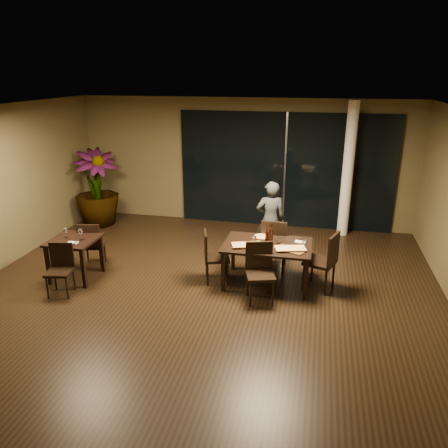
% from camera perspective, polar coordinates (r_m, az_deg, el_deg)
% --- Properties ---
extents(ground, '(8.00, 8.00, 0.00)m').
position_cam_1_polar(ground, '(7.35, -3.13, -9.74)').
color(ground, black).
rests_on(ground, ground).
extents(wall_back, '(8.00, 0.10, 3.00)m').
position_cam_1_polar(wall_back, '(10.57, 2.59, 8.09)').
color(wall_back, brown).
rests_on(wall_back, ground).
extents(wall_front, '(8.00, 0.10, 3.00)m').
position_cam_1_polar(wall_front, '(3.45, -22.85, -19.40)').
color(wall_front, brown).
rests_on(wall_front, ground).
extents(ceiling, '(8.00, 8.00, 0.04)m').
position_cam_1_polar(ceiling, '(6.44, -3.63, 14.43)').
color(ceiling, silver).
rests_on(ceiling, wall_back).
extents(window_panel, '(5.00, 0.06, 2.70)m').
position_cam_1_polar(window_panel, '(10.40, 7.96, 6.88)').
color(window_panel, black).
rests_on(window_panel, ground).
extents(column, '(0.24, 0.24, 3.00)m').
position_cam_1_polar(column, '(10.06, 15.87, 6.78)').
color(column, white).
rests_on(column, ground).
extents(main_table, '(1.50, 1.00, 0.75)m').
position_cam_1_polar(main_table, '(7.59, 5.70, -3.15)').
color(main_table, black).
rests_on(main_table, ground).
extents(side_table, '(0.80, 0.80, 0.75)m').
position_cam_1_polar(side_table, '(8.24, -18.97, -2.69)').
color(side_table, black).
rests_on(side_table, ground).
extents(chair_main_far, '(0.47, 0.47, 1.01)m').
position_cam_1_polar(chair_main_far, '(8.16, 6.56, -2.38)').
color(chair_main_far, black).
rests_on(chair_main_far, ground).
extents(chair_main_near, '(0.55, 0.55, 0.96)m').
position_cam_1_polar(chair_main_near, '(7.15, 4.68, -5.81)').
color(chair_main_near, black).
rests_on(chair_main_near, ground).
extents(chair_main_left, '(0.54, 0.54, 0.93)m').
position_cam_1_polar(chair_main_left, '(7.71, -1.57, -3.93)').
color(chair_main_left, black).
rests_on(chair_main_left, ground).
extents(chair_main_right, '(0.61, 0.61, 1.03)m').
position_cam_1_polar(chair_main_right, '(7.59, 13.10, -4.41)').
color(chair_main_right, black).
rests_on(chair_main_right, ground).
extents(chair_side_far, '(0.50, 0.50, 0.91)m').
position_cam_1_polar(chair_side_far, '(8.61, -16.95, -2.35)').
color(chair_side_far, black).
rests_on(chair_side_far, ground).
extents(chair_side_near, '(0.47, 0.47, 0.86)m').
position_cam_1_polar(chair_side_near, '(7.83, -20.57, -5.16)').
color(chair_side_near, black).
rests_on(chair_side_near, ground).
extents(diner, '(0.61, 0.49, 1.56)m').
position_cam_1_polar(diner, '(8.69, 6.06, 0.55)').
color(diner, '#2D2F32').
rests_on(diner, ground).
extents(potted_plant, '(1.41, 1.41, 1.83)m').
position_cam_1_polar(potted_plant, '(10.92, -16.29, 4.55)').
color(potted_plant, '#204F1A').
rests_on(potted_plant, ground).
extents(pizza_board_left, '(0.55, 0.32, 0.01)m').
position_cam_1_polar(pizza_board_left, '(7.44, 3.05, -2.86)').
color(pizza_board_left, '#442D15').
rests_on(pizza_board_left, main_table).
extents(pizza_board_right, '(0.56, 0.44, 0.01)m').
position_cam_1_polar(pizza_board_right, '(7.36, 8.65, -3.32)').
color(pizza_board_right, '#3F2814').
rests_on(pizza_board_right, main_table).
extents(oblong_pizza_left, '(0.55, 0.39, 0.02)m').
position_cam_1_polar(oblong_pizza_left, '(7.44, 3.05, -2.74)').
color(oblong_pizza_left, maroon).
rests_on(oblong_pizza_left, pizza_board_left).
extents(oblong_pizza_right, '(0.53, 0.35, 0.02)m').
position_cam_1_polar(oblong_pizza_right, '(7.36, 8.65, -3.20)').
color(oblong_pizza_right, maroon).
rests_on(oblong_pizza_right, pizza_board_right).
extents(round_pizza, '(0.27, 0.27, 0.01)m').
position_cam_1_polar(round_pizza, '(7.86, 4.97, -1.68)').
color(round_pizza, red).
rests_on(round_pizza, main_table).
extents(bottle_a, '(0.06, 0.06, 0.27)m').
position_cam_1_polar(bottle_a, '(7.58, 5.61, -1.47)').
color(bottle_a, black).
rests_on(bottle_a, main_table).
extents(bottle_b, '(0.06, 0.06, 0.27)m').
position_cam_1_polar(bottle_b, '(7.52, 6.05, -1.68)').
color(bottle_b, black).
rests_on(bottle_b, main_table).
extents(bottle_c, '(0.07, 0.07, 0.34)m').
position_cam_1_polar(bottle_c, '(7.62, 6.16, -1.12)').
color(bottle_c, black).
rests_on(bottle_c, main_table).
extents(tumbler_left, '(0.07, 0.07, 0.08)m').
position_cam_1_polar(tumbler_left, '(7.67, 3.99, -1.92)').
color(tumbler_left, white).
rests_on(tumbler_left, main_table).
extents(tumbler_right, '(0.08, 0.08, 0.09)m').
position_cam_1_polar(tumbler_right, '(7.61, 7.21, -2.15)').
color(tumbler_right, white).
rests_on(tumbler_right, main_table).
extents(napkin_near, '(0.19, 0.12, 0.01)m').
position_cam_1_polar(napkin_near, '(7.39, 9.79, -3.31)').
color(napkin_near, white).
rests_on(napkin_near, main_table).
extents(napkin_far, '(0.20, 0.14, 0.01)m').
position_cam_1_polar(napkin_far, '(7.71, 9.92, -2.33)').
color(napkin_far, white).
rests_on(napkin_far, main_table).
extents(wine_glass_a, '(0.08, 0.08, 0.17)m').
position_cam_1_polar(wine_glass_a, '(8.27, -19.98, -1.14)').
color(wine_glass_a, white).
rests_on(wine_glass_a, side_table).
extents(wine_glass_b, '(0.09, 0.09, 0.20)m').
position_cam_1_polar(wine_glass_b, '(8.08, -18.22, -1.31)').
color(wine_glass_b, white).
rests_on(wine_glass_b, side_table).
extents(side_napkin, '(0.19, 0.13, 0.01)m').
position_cam_1_polar(side_napkin, '(8.00, -19.19, -2.33)').
color(side_napkin, silver).
rests_on(side_napkin, side_table).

